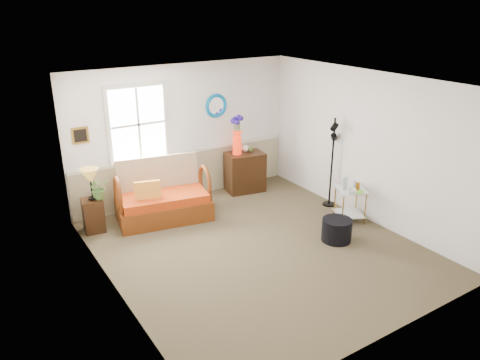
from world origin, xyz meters
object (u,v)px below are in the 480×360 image
lamp_stand (93,215)px  loveseat (163,191)px  cabinet (245,172)px  side_table (350,205)px  ottoman (337,230)px  floor_lamp (332,163)px

lamp_stand → loveseat: bearing=-8.7°
loveseat → cabinet: size_ratio=2.00×
loveseat → lamp_stand: loveseat is taller
loveseat → side_table: bearing=-23.5°
side_table → ottoman: size_ratio=1.25×
side_table → ottoman: bearing=-149.1°
loveseat → floor_lamp: size_ratio=0.95×
loveseat → ottoman: bearing=-37.6°
loveseat → side_table: (2.71, -1.86, -0.22)m
loveseat → lamp_stand: size_ratio=2.78×
loveseat → cabinet: bearing=20.2°
loveseat → lamp_stand: bearing=-177.8°
lamp_stand → floor_lamp: 4.34m
lamp_stand → cabinet: size_ratio=0.72×
loveseat → cabinet: (1.94, 0.32, -0.12)m
cabinet → side_table: size_ratio=1.33×
cabinet → lamp_stand: bearing=-167.6°
ottoman → cabinet: bearing=91.7°
cabinet → ottoman: size_ratio=1.66×
loveseat → ottoman: loveseat is taller
loveseat → ottoman: size_ratio=3.33×
lamp_stand → ottoman: lamp_stand is taller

